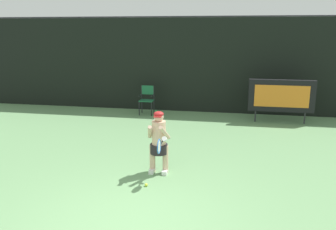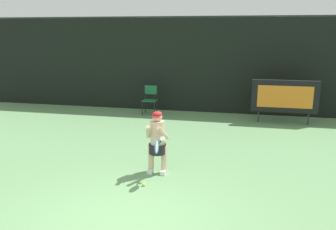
% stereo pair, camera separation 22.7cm
% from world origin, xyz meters
% --- Properties ---
extents(backdrop_screen, '(18.00, 0.12, 3.66)m').
position_xyz_m(backdrop_screen, '(0.00, 8.50, 1.81)').
color(backdrop_screen, black).
rests_on(backdrop_screen, ground).
extents(scoreboard, '(2.20, 0.21, 1.50)m').
position_xyz_m(scoreboard, '(3.26, 7.31, 0.95)').
color(scoreboard, black).
rests_on(scoreboard, ground).
extents(umpire_chair, '(0.52, 0.44, 1.08)m').
position_xyz_m(umpire_chair, '(-1.58, 7.69, 0.62)').
color(umpire_chair, black).
rests_on(umpire_chair, ground).
extents(water_bottle, '(0.07, 0.07, 0.27)m').
position_xyz_m(water_bottle, '(-1.16, 7.40, 0.12)').
color(water_bottle, green).
rests_on(water_bottle, ground).
extents(tennis_player, '(0.52, 0.59, 1.42)m').
position_xyz_m(tennis_player, '(0.04, 2.27, 0.76)').
color(tennis_player, white).
rests_on(tennis_player, ground).
extents(tennis_racket, '(0.03, 0.60, 0.31)m').
position_xyz_m(tennis_racket, '(0.18, 1.70, 0.83)').
color(tennis_racket, black).
extents(tennis_ball_loose, '(0.07, 0.07, 0.07)m').
position_xyz_m(tennis_ball_loose, '(-0.06, 1.51, 0.03)').
color(tennis_ball_loose, '#CCDB3D').
rests_on(tennis_ball_loose, ground).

